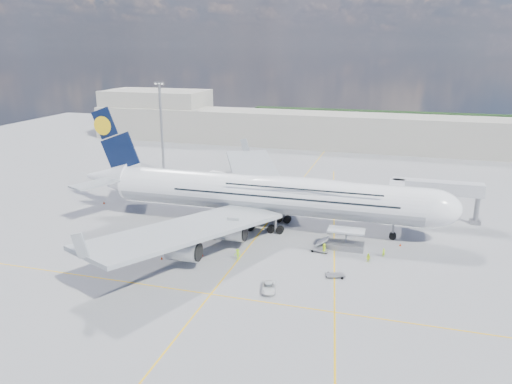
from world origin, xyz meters
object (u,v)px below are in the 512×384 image
(baggage_tug, at_px, (195,234))
(service_van, at_px, (269,287))
(crew_nose, at_px, (384,253))
(jet_bridge, at_px, (421,191))
(light_mast, at_px, (161,126))
(cone_tail, at_px, (104,203))
(cone_wing_right_outer, at_px, (202,254))
(dolly_nose_near, at_px, (320,250))
(cone_wing_right_inner, at_px, (162,258))
(dolly_back, at_px, (156,232))
(dolly_nose_far, at_px, (335,275))
(cone_wing_left_inner, at_px, (247,212))
(airliner, at_px, (266,194))
(cone_wing_left_outer, at_px, (218,184))
(dolly_row_b, at_px, (175,230))
(cargo_loader, at_px, (345,242))
(crew_van, at_px, (324,248))
(catering_truck_outer, at_px, (219,179))
(crew_loader, at_px, (368,258))
(cone_nose, at_px, (400,245))
(dolly_row_c, at_px, (156,234))
(catering_truck_inner, at_px, (283,190))
(dolly_row_a, at_px, (180,253))
(crew_wing, at_px, (213,233))
(crew_tug, at_px, (238,255))

(baggage_tug, xyz_separation_m, service_van, (18.98, -16.56, -0.26))
(service_van, xyz_separation_m, crew_nose, (15.85, 17.74, 0.19))
(jet_bridge, relative_size, light_mast, 0.74)
(cone_tail, bearing_deg, crew_nose, -11.24)
(cone_wing_right_outer, distance_m, cone_tail, 39.17)
(dolly_nose_near, xyz_separation_m, cone_wing_right_inner, (-25.45, -10.91, -0.10))
(jet_bridge, xyz_separation_m, dolly_back, (-49.15, -20.80, -6.52))
(light_mast, bearing_deg, service_van, -52.14)
(dolly_nose_far, distance_m, cone_wing_left_inner, 34.16)
(crew_nose, bearing_deg, dolly_back, 145.94)
(airliner, distance_m, dolly_nose_near, 17.23)
(cone_wing_left_inner, xyz_separation_m, cone_wing_left_outer, (-13.99, 19.61, 0.00))
(dolly_row_b, bearing_deg, service_van, -35.65)
(dolly_row_b, xyz_separation_m, cone_wing_left_inner, (9.53, 16.03, -0.69))
(cargo_loader, height_order, dolly_nose_far, cargo_loader)
(airliner, distance_m, crew_van, 17.90)
(catering_truck_outer, bearing_deg, cone_wing_left_inner, -39.94)
(crew_nose, xyz_separation_m, cone_tail, (-63.40, 12.60, -0.47))
(crew_nose, bearing_deg, dolly_nose_far, -159.69)
(baggage_tug, bearing_deg, cone_wing_right_inner, -118.70)
(jet_bridge, bearing_deg, light_mast, 160.98)
(crew_loader, distance_m, cone_nose, 10.44)
(dolly_row_c, xyz_separation_m, cone_nose, (44.14, 9.85, -0.88))
(catering_truck_inner, distance_m, crew_loader, 40.20)
(dolly_back, relative_size, cone_tail, 4.71)
(catering_truck_inner, relative_size, service_van, 1.49)
(cargo_loader, height_order, light_mast, light_mast)
(dolly_back, bearing_deg, dolly_nose_far, -15.07)
(airliner, height_order, dolly_nose_far, airliner)
(service_van, relative_size, cone_wing_right_outer, 7.01)
(jet_bridge, relative_size, service_van, 4.43)
(cone_nose, bearing_deg, dolly_row_a, -158.08)
(dolly_row_a, relative_size, catering_truck_outer, 0.47)
(crew_wing, relative_size, crew_tug, 0.96)
(light_mast, height_order, cone_wing_left_inner, light_mast)
(dolly_nose_near, xyz_separation_m, crew_nose, (10.94, 0.92, 0.42))
(dolly_row_c, height_order, baggage_tug, dolly_row_c)
(crew_wing, bearing_deg, crew_loader, -80.54)
(dolly_nose_far, distance_m, crew_loader, 8.34)
(baggage_tug, bearing_deg, cone_tail, 133.83)
(cargo_loader, distance_m, baggage_tug, 28.05)
(service_van, bearing_deg, dolly_row_c, 138.71)
(dolly_nose_near, bearing_deg, cargo_loader, 45.43)
(dolly_row_c, distance_m, cone_wing_right_outer, 11.95)
(dolly_back, xyz_separation_m, crew_van, (32.98, -0.45, 0.59))
(dolly_nose_far, height_order, baggage_tug, baggage_tug)
(service_van, bearing_deg, cone_nose, 38.82)
(crew_van, bearing_deg, catering_truck_inner, -21.50)
(baggage_tug, bearing_deg, dolly_nose_near, -19.76)
(dolly_row_b, height_order, crew_loader, dolly_row_b)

